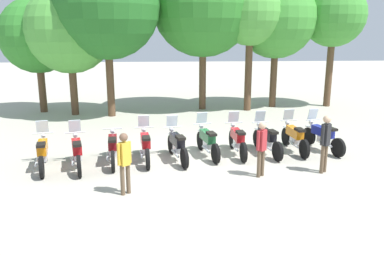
# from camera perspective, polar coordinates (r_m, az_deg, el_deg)

# --- Properties ---
(ground_plane) EXTENTS (80.00, 80.00, 0.00)m
(ground_plane) POSITION_cam_1_polar(r_m,az_deg,el_deg) (12.85, 0.14, -4.44)
(ground_plane) COLOR #ADA899
(motorcycle_0) EXTENTS (0.74, 2.16, 1.37)m
(motorcycle_0) POSITION_cam_1_polar(r_m,az_deg,el_deg) (12.60, -20.88, -3.30)
(motorcycle_0) COLOR black
(motorcycle_0) RESTS_ON ground_plane
(motorcycle_1) EXTENTS (0.79, 2.14, 1.37)m
(motorcycle_1) POSITION_cam_1_polar(r_m,az_deg,el_deg) (12.35, -16.38, -3.29)
(motorcycle_1) COLOR black
(motorcycle_1) RESTS_ON ground_plane
(motorcycle_2) EXTENTS (0.62, 2.19, 0.99)m
(motorcycle_2) POSITION_cam_1_polar(r_m,az_deg,el_deg) (12.54, -11.44, -2.79)
(motorcycle_2) COLOR black
(motorcycle_2) RESTS_ON ground_plane
(motorcycle_3) EXTENTS (0.62, 2.19, 1.37)m
(motorcycle_3) POSITION_cam_1_polar(r_m,az_deg,el_deg) (12.57, -6.79, -2.50)
(motorcycle_3) COLOR black
(motorcycle_3) RESTS_ON ground_plane
(motorcycle_4) EXTENTS (0.77, 2.15, 1.37)m
(motorcycle_4) POSITION_cam_1_polar(r_m,az_deg,el_deg) (12.54, -2.19, -2.44)
(motorcycle_4) COLOR black
(motorcycle_4) RESTS_ON ground_plane
(motorcycle_5) EXTENTS (0.73, 2.16, 1.37)m
(motorcycle_5) POSITION_cam_1_polar(r_m,az_deg,el_deg) (12.98, 2.24, -1.86)
(motorcycle_5) COLOR black
(motorcycle_5) RESTS_ON ground_plane
(motorcycle_6) EXTENTS (0.62, 2.19, 1.37)m
(motorcycle_6) POSITION_cam_1_polar(r_m,az_deg,el_deg) (13.21, 6.61, -1.67)
(motorcycle_6) COLOR black
(motorcycle_6) RESTS_ON ground_plane
(motorcycle_7) EXTENTS (0.68, 2.17, 1.37)m
(motorcycle_7) POSITION_cam_1_polar(r_m,az_deg,el_deg) (13.44, 10.82, -1.55)
(motorcycle_7) COLOR black
(motorcycle_7) RESTS_ON ground_plane
(motorcycle_8) EXTENTS (0.62, 2.19, 1.37)m
(motorcycle_8) POSITION_cam_1_polar(r_m,az_deg,el_deg) (13.92, 14.67, -1.23)
(motorcycle_8) COLOR black
(motorcycle_8) RESTS_ON ground_plane
(motorcycle_9) EXTENTS (0.83, 2.13, 1.37)m
(motorcycle_9) POSITION_cam_1_polar(r_m,az_deg,el_deg) (14.31, 18.44, -1.08)
(motorcycle_9) COLOR black
(motorcycle_9) RESTS_ON ground_plane
(person_0) EXTENTS (0.36, 0.32, 1.72)m
(person_0) POSITION_cam_1_polar(r_m,az_deg,el_deg) (11.95, 18.83, -1.58)
(person_0) COLOR brown
(person_0) RESTS_ON ground_plane
(person_1) EXTENTS (0.36, 0.31, 1.61)m
(person_1) POSITION_cam_1_polar(r_m,az_deg,el_deg) (9.99, -9.80, -4.50)
(person_1) COLOR brown
(person_1) RESTS_ON ground_plane
(person_2) EXTENTS (0.36, 0.32, 1.61)m
(person_2) POSITION_cam_1_polar(r_m,az_deg,el_deg) (11.21, 10.08, -2.48)
(person_2) COLOR brown
(person_2) RESTS_ON ground_plane
(tree_0) EXTENTS (3.66, 3.66, 5.64)m
(tree_0) POSITION_cam_1_polar(r_m,az_deg,el_deg) (21.10, -21.59, 12.34)
(tree_0) COLOR brown
(tree_0) RESTS_ON ground_plane
(tree_1) EXTENTS (4.13, 4.13, 6.17)m
(tree_1) POSITION_cam_1_polar(r_m,az_deg,el_deg) (19.88, -17.42, 13.49)
(tree_1) COLOR brown
(tree_1) RESTS_ON ground_plane
(tree_2) EXTENTS (4.90, 4.90, 7.59)m
(tree_2) POSITION_cam_1_polar(r_m,az_deg,el_deg) (19.14, -12.34, 16.93)
(tree_2) COLOR brown
(tree_2) RESTS_ON ground_plane
(tree_3) EXTENTS (5.12, 5.12, 7.82)m
(tree_3) POSITION_cam_1_polar(r_m,az_deg,el_deg) (20.47, 1.61, 17.37)
(tree_3) COLOR brown
(tree_3) RESTS_ON ground_plane
(tree_4) EXTENTS (3.27, 3.27, 6.56)m
(tree_4) POSITION_cam_1_polar(r_m,az_deg,el_deg) (20.34, 8.50, 16.20)
(tree_4) COLOR brown
(tree_4) RESTS_ON ground_plane
(tree_5) EXTENTS (4.12, 4.12, 6.72)m
(tree_5) POSITION_cam_1_polar(r_m,az_deg,el_deg) (21.55, 12.18, 15.27)
(tree_5) COLOR brown
(tree_5) RESTS_ON ground_plane
(tree_6) EXTENTS (3.30, 3.30, 6.48)m
(tree_6) POSITION_cam_1_polar(r_m,az_deg,el_deg) (22.52, 19.93, 15.09)
(tree_6) COLOR brown
(tree_6) RESTS_ON ground_plane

